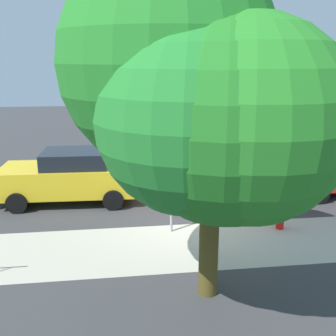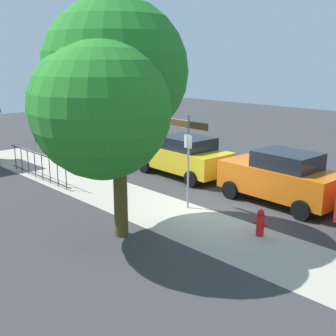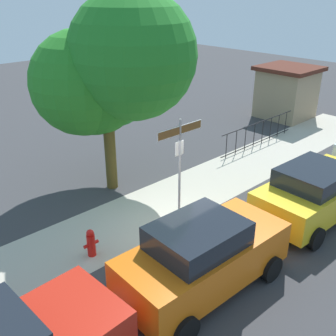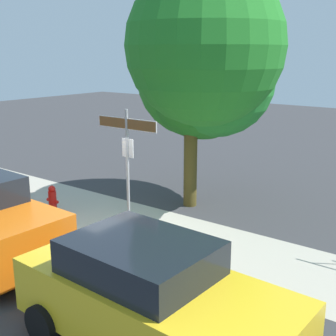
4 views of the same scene
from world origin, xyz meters
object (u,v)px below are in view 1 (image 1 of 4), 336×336
car_orange (215,170)px  car_yellow (70,176)px  shade_tree (201,98)px  street_sign (172,152)px  fire_hydrant (280,215)px

car_orange → car_yellow: (4.80, -0.15, -0.05)m
shade_tree → car_yellow: 7.41m
street_sign → car_yellow: size_ratio=0.72×
car_orange → fire_hydrant: (-1.17, 2.83, -0.54)m
shade_tree → car_orange: shade_tree is taller
street_sign → shade_tree: 3.67m
street_sign → car_yellow: 4.28m
street_sign → fire_hydrant: 3.54m
street_sign → car_orange: street_sign is taller
car_orange → street_sign: bearing=56.9°
shade_tree → car_orange: 6.84m
fire_hydrant → car_yellow: bearing=-26.6°
street_sign → shade_tree: bearing=91.1°
street_sign → car_yellow: (2.95, -2.79, -1.35)m
car_yellow → fire_hydrant: size_ratio=5.58×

